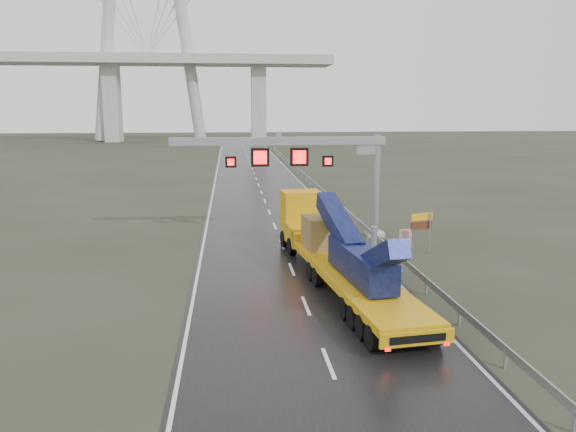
{
  "coord_description": "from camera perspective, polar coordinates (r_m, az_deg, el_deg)",
  "views": [
    {
      "loc": [
        -3.38,
        -20.44,
        8.97
      ],
      "look_at": [
        -0.26,
        9.51,
        3.2
      ],
      "focal_mm": 35.0,
      "sensor_mm": 36.0,
      "label": 1
    }
  ],
  "objects": [
    {
      "name": "ground",
      "position": [
        22.58,
        3.23,
        -12.58
      ],
      "size": [
        400.0,
        400.0,
        0.0
      ],
      "primitive_type": "plane",
      "color": "#292C1F",
      "rests_on": "ground"
    },
    {
      "name": "striped_barrier",
      "position": [
        37.62,
        11.83,
        -2.26
      ],
      "size": [
        0.73,
        0.44,
        1.18
      ],
      "primitive_type": "cube",
      "rotation": [
        0.0,
        0.0,
        0.09
      ],
      "color": "red",
      "rests_on": "ground"
    },
    {
      "name": "sign_gantry",
      "position": [
        38.97,
        2.18,
        5.9
      ],
      "size": [
        14.9,
        1.2,
        7.42
      ],
      "color": "#A4A4A0",
      "rests_on": "ground"
    },
    {
      "name": "road",
      "position": [
        61.2,
        -2.72,
        2.42
      ],
      "size": [
        11.0,
        200.0,
        0.02
      ],
      "primitive_type": "cube",
      "color": "black",
      "rests_on": "ground"
    },
    {
      "name": "exit_sign_pair",
      "position": [
        35.97,
        13.42,
        -0.88
      ],
      "size": [
        1.49,
        0.48,
        2.63
      ],
      "rotation": [
        0.0,
        0.0,
        0.28
      ],
      "color": "gray",
      "rests_on": "ground"
    },
    {
      "name": "heavy_haul_truck",
      "position": [
        30.73,
        4.31,
        -2.83
      ],
      "size": [
        4.77,
        19.08,
        4.44
      ],
      "rotation": [
        0.0,
        0.0,
        0.11
      ],
      "color": "#CE8D0B",
      "rests_on": "ground"
    },
    {
      "name": "guardrail",
      "position": [
        51.99,
        4.64,
        1.66
      ],
      "size": [
        0.2,
        140.0,
        1.4
      ],
      "primitive_type": null,
      "color": "gray",
      "rests_on": "ground"
    }
  ]
}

